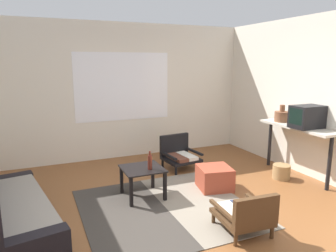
{
  "coord_description": "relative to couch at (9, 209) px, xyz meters",
  "views": [
    {
      "loc": [
        -1.67,
        -3.15,
        1.93
      ],
      "look_at": [
        0.17,
        1.13,
        0.98
      ],
      "focal_mm": 33.55,
      "sensor_mm": 36.0,
      "label": 1
    }
  ],
  "objects": [
    {
      "name": "ottoman_orange",
      "position": [
        2.84,
        0.01,
        -0.05
      ],
      "size": [
        0.57,
        0.57,
        0.35
      ],
      "primitive_type": "cube",
      "rotation": [
        0.0,
        0.0,
        -0.2
      ],
      "color": "#993D28",
      "rests_on": "ground"
    },
    {
      "name": "crt_television",
      "position": [
        4.4,
        -0.25,
        0.85
      ],
      "size": [
        0.54,
        0.34,
        0.36
      ],
      "color": "black",
      "rests_on": "console_shelf"
    },
    {
      "name": "clay_vase",
      "position": [
        4.41,
        0.33,
        0.77
      ],
      "size": [
        0.25,
        0.25,
        0.3
      ],
      "color": "brown",
      "rests_on": "console_shelf"
    },
    {
      "name": "couch",
      "position": [
        0.0,
        0.0,
        0.0
      ],
      "size": [
        1.07,
        2.17,
        0.73
      ],
      "color": "black",
      "rests_on": "ground"
    },
    {
      "name": "area_rug",
      "position": [
        1.89,
        -0.3,
        -0.22
      ],
      "size": [
        2.18,
        2.12,
        0.01
      ],
      "color": "#38332D",
      "rests_on": "ground"
    },
    {
      "name": "wicker_basket",
      "position": [
        4.11,
        -0.06,
        -0.1
      ],
      "size": [
        0.29,
        0.29,
        0.24
      ],
      "primitive_type": "cylinder",
      "color": "#9E7A4C",
      "rests_on": "ground"
    },
    {
      "name": "coffee_table",
      "position": [
        1.72,
        0.16,
        0.13
      ],
      "size": [
        0.57,
        0.57,
        0.44
      ],
      "color": "black",
      "rests_on": "ground"
    },
    {
      "name": "side_wall_right",
      "position": [
        4.7,
        -0.48,
        1.13
      ],
      "size": [
        0.12,
        6.6,
        2.7
      ],
      "primitive_type": "cube",
      "color": "silver",
      "rests_on": "ground"
    },
    {
      "name": "armchair_striped_foreground",
      "position": [
        2.47,
        -1.25,
        0.02
      ],
      "size": [
        0.59,
        0.63,
        0.53
      ],
      "color": "#472D19",
      "rests_on": "ground"
    },
    {
      "name": "ground_plane",
      "position": [
        2.04,
        -0.78,
        -0.22
      ],
      "size": [
        7.8,
        7.8,
        0.0
      ],
      "primitive_type": "plane",
      "color": "brown"
    },
    {
      "name": "far_wall_with_window",
      "position": [
        2.04,
        2.28,
        1.13
      ],
      "size": [
        5.6,
        0.13,
        2.7
      ],
      "color": "silver",
      "rests_on": "ground"
    },
    {
      "name": "glass_bottle",
      "position": [
        1.8,
        0.06,
        0.33
      ],
      "size": [
        0.06,
        0.06,
        0.26
      ],
      "color": "#5B2319",
      "rests_on": "coffee_table"
    },
    {
      "name": "armchair_by_window",
      "position": [
        2.77,
        1.14,
        0.05
      ],
      "size": [
        0.66,
        0.63,
        0.6
      ],
      "color": "black",
      "rests_on": "ground"
    },
    {
      "name": "console_shelf",
      "position": [
        4.41,
        -0.07,
        0.56
      ],
      "size": [
        0.42,
        1.43,
        0.89
      ],
      "color": "beige",
      "rests_on": "ground"
    }
  ]
}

